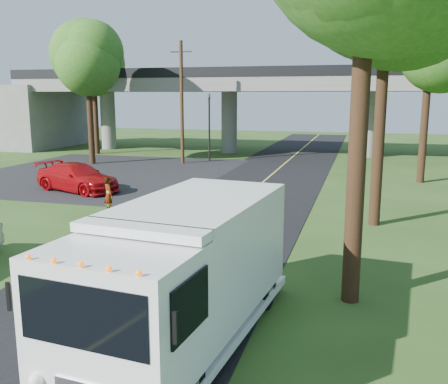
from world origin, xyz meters
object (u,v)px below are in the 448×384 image
at_px(traffic_signal, 209,120).
at_px(tree_right_far, 435,37).
at_px(tree_left_lot, 89,56).
at_px(step_van, 184,270).
at_px(tree_left_far, 94,67).
at_px(pedestrian, 109,195).
at_px(red_sedan, 77,177).
at_px(utility_pole, 182,102).

bearing_deg(traffic_signal, tree_right_far, -22.07).
distance_m(tree_left_lot, step_van, 29.51).
distance_m(tree_left_far, step_van, 35.98).
xyz_separation_m(tree_left_far, pedestrian, (11.72, -19.78, -6.66)).
relative_size(red_sedan, pedestrian, 3.25).
relative_size(traffic_signal, pedestrian, 3.29).
distance_m(tree_right_far, tree_left_lot, 23.09).
bearing_deg(utility_pole, tree_left_lot, -161.03).
distance_m(utility_pole, red_sedan, 12.62).
xyz_separation_m(tree_right_far, step_van, (-7.00, -21.98, -6.71)).
relative_size(tree_right_far, tree_left_lot, 1.05).
relative_size(utility_pole, tree_left_lot, 0.86).
relative_size(tree_left_lot, pedestrian, 6.64).
bearing_deg(tree_left_far, traffic_signal, -9.65).
xyz_separation_m(utility_pole, tree_right_far, (16.71, -4.16, 3.71)).
bearing_deg(tree_right_far, utility_pole, 166.00).
xyz_separation_m(traffic_signal, tree_left_lot, (-7.79, -4.16, 4.70)).
distance_m(traffic_signal, step_van, 29.36).
distance_m(traffic_signal, tree_right_far, 17.18).
relative_size(utility_pole, tree_left_far, 0.91).
bearing_deg(utility_pole, pedestrian, -81.35).
bearing_deg(utility_pole, tree_right_far, -14.00).
xyz_separation_m(utility_pole, step_van, (9.71, -26.15, -3.00)).
bearing_deg(pedestrian, traffic_signal, -47.77).
height_order(traffic_signal, red_sedan, traffic_signal).
distance_m(tree_right_far, tree_left_far, 27.22).
bearing_deg(traffic_signal, red_sedan, -102.68).
relative_size(step_van, pedestrian, 4.56).
xyz_separation_m(tree_right_far, red_sedan, (-18.33, -7.75, -7.56)).
bearing_deg(step_van, tree_right_far, 78.26).
bearing_deg(step_van, tree_left_far, 128.28).
bearing_deg(tree_left_lot, tree_right_far, -4.97).
bearing_deg(tree_right_far, tree_left_lot, 175.03).
xyz_separation_m(traffic_signal, pedestrian, (0.92, -17.95, -2.41)).
distance_m(tree_left_lot, pedestrian, 17.79).
height_order(step_van, pedestrian, step_van).
bearing_deg(utility_pole, tree_left_far, 157.57).
bearing_deg(tree_right_far, step_van, -107.66).
distance_m(utility_pole, tree_right_far, 17.61).
bearing_deg(tree_left_lot, red_sedan, -64.42).
xyz_separation_m(tree_left_far, red_sedan, (7.67, -15.75, -6.70)).
height_order(tree_left_lot, step_van, tree_left_lot).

